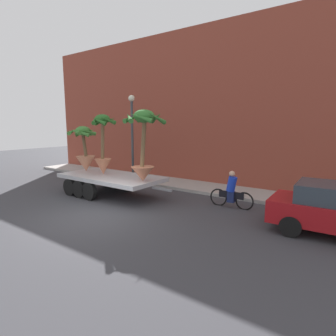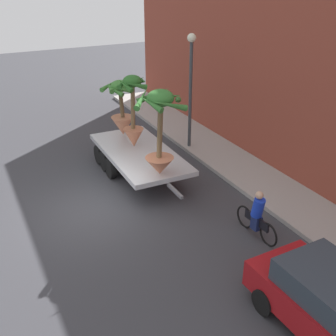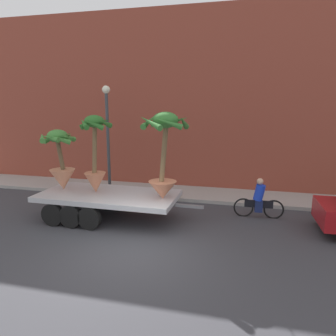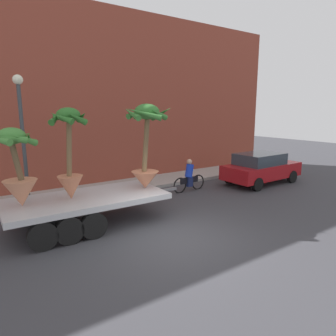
% 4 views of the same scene
% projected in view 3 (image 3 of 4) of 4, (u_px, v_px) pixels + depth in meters
% --- Properties ---
extents(ground_plane, '(60.00, 60.00, 0.00)m').
position_uv_depth(ground_plane, '(133.00, 252.00, 9.19)').
color(ground_plane, '#38383D').
extents(sidewalk, '(24.00, 2.20, 0.15)m').
position_uv_depth(sidewalk, '(178.00, 193.00, 14.97)').
color(sidewalk, '#A39E99').
rests_on(sidewalk, ground).
extents(building_facade, '(24.00, 1.20, 8.60)m').
position_uv_depth(building_facade, '(185.00, 101.00, 15.73)').
color(building_facade, brown).
rests_on(building_facade, ground).
extents(flatbed_trailer, '(6.06, 2.47, 0.98)m').
position_uv_depth(flatbed_trailer, '(103.00, 199.00, 11.75)').
color(flatbed_trailer, '#B7BABF').
rests_on(flatbed_trailer, ground).
extents(potted_palm_rear, '(1.50, 1.44, 2.29)m').
position_uv_depth(potted_palm_rear, '(60.00, 161.00, 11.96)').
color(potted_palm_rear, tan).
rests_on(potted_palm_rear, flatbed_trailer).
extents(potted_palm_middle, '(1.71, 1.75, 2.97)m').
position_uv_depth(potted_palm_middle, '(164.00, 154.00, 10.68)').
color(potted_palm_middle, '#C17251').
rests_on(potted_palm_middle, flatbed_trailer).
extents(potted_palm_front, '(1.15, 1.20, 2.84)m').
position_uv_depth(potted_palm_front, '(95.00, 156.00, 11.47)').
color(potted_palm_front, '#C17251').
rests_on(potted_palm_front, flatbed_trailer).
extents(cyclist, '(1.84, 0.36, 1.54)m').
position_uv_depth(cyclist, '(259.00, 200.00, 11.85)').
color(cyclist, black).
rests_on(cyclist, ground).
extents(street_lamp, '(0.36, 0.36, 4.83)m').
position_uv_depth(street_lamp, '(107.00, 125.00, 14.30)').
color(street_lamp, '#383D42').
rests_on(street_lamp, sidewalk).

